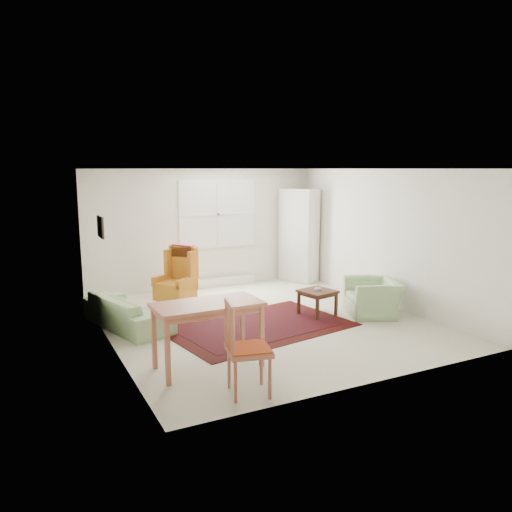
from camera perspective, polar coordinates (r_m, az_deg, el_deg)
name	(u,v)px	position (r m, az deg, el deg)	size (l,w,h in m)	color
room	(259,245)	(8.30, 0.39, 1.32)	(5.04, 5.54, 2.51)	beige
rug	(259,326)	(8.07, 0.29, -8.01)	(2.86, 1.84, 0.03)	black
sofa	(127,305)	(8.23, -14.49, -5.45)	(1.79, 0.70, 0.72)	#86A970
armchair	(373,294)	(8.88, 13.19, -4.23)	(0.94, 0.82, 0.73)	#86A970
wingback_chair	(175,275)	(9.41, -9.26, -2.20)	(0.63, 0.66, 1.09)	#B56F1B
coffee_table	(317,302)	(8.72, 7.03, -5.30)	(0.54, 0.54, 0.44)	#3D1E12
stool	(168,291)	(9.65, -10.04, -4.01)	(0.30, 0.30, 0.40)	white
cabinet	(299,236)	(11.19, 4.93, 2.35)	(0.43, 0.82, 2.06)	white
desk	(208,335)	(6.40, -5.49, -9.02)	(1.35, 0.67, 0.85)	#AF6346
desk_chair	(249,348)	(5.63, -0.82, -10.44)	(0.47, 0.47, 1.08)	#AF6346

